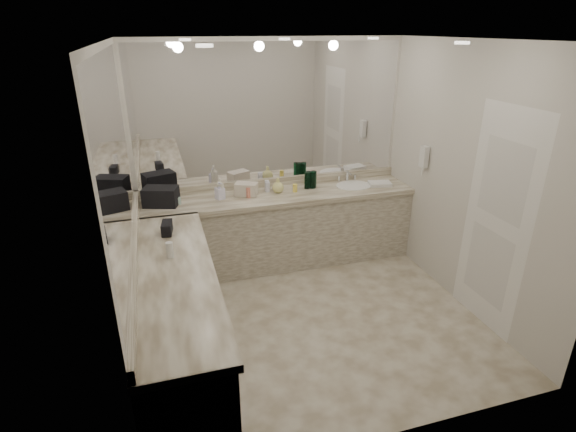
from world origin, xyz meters
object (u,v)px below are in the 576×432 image
object	(u,v)px
wall_phone	(424,157)
hand_towel	(380,184)
soap_bottle_b	(220,191)
sink	(354,186)
cream_cosmetic_case	(246,189)
black_toiletry_bag	(161,196)
soap_bottle_a	(220,188)
soap_bottle_c	(278,185)

from	to	relation	value
wall_phone	hand_towel	size ratio (longest dim) A/B	0.90
soap_bottle_b	sink	bearing A→B (deg)	-0.70
cream_cosmetic_case	hand_towel	size ratio (longest dim) A/B	0.94
wall_phone	cream_cosmetic_case	size ratio (longest dim) A/B	0.97
black_toiletry_bag	wall_phone	bearing A→B (deg)	-10.05
black_toiletry_bag	soap_bottle_b	world-z (taller)	black_toiletry_bag
black_toiletry_bag	soap_bottle_b	distance (m)	0.64
wall_phone	cream_cosmetic_case	world-z (taller)	wall_phone
sink	hand_towel	bearing A→B (deg)	-13.92
hand_towel	soap_bottle_a	distance (m)	1.94
hand_towel	soap_bottle_c	distance (m)	1.27
wall_phone	soap_bottle_a	size ratio (longest dim) A/B	1.01
soap_bottle_a	cream_cosmetic_case	bearing A→B (deg)	1.97
hand_towel	soap_bottle_a	bearing A→B (deg)	176.51
soap_bottle_b	soap_bottle_a	bearing A→B (deg)	60.39
soap_bottle_b	black_toiletry_bag	bearing A→B (deg)	-179.12
wall_phone	hand_towel	distance (m)	0.67
sink	soap_bottle_b	distance (m)	1.64
hand_towel	soap_bottle_c	world-z (taller)	soap_bottle_c
wall_phone	soap_bottle_c	world-z (taller)	wall_phone
hand_towel	soap_bottle_a	size ratio (longest dim) A/B	1.12
soap_bottle_a	soap_bottle_b	size ratio (longest dim) A/B	1.19
wall_phone	soap_bottle_c	bearing A→B (deg)	160.66
cream_cosmetic_case	wall_phone	bearing A→B (deg)	8.31
sink	hand_towel	distance (m)	0.32
wall_phone	black_toiletry_bag	size ratio (longest dim) A/B	0.67
soap_bottle_a	soap_bottle_b	world-z (taller)	soap_bottle_a
sink	soap_bottle_c	bearing A→B (deg)	177.27
soap_bottle_b	soap_bottle_c	bearing A→B (deg)	2.12
soap_bottle_b	cream_cosmetic_case	bearing A→B (deg)	5.69
wall_phone	soap_bottle_a	world-z (taller)	wall_phone
wall_phone	black_toiletry_bag	world-z (taller)	wall_phone
hand_towel	soap_bottle_b	xyz separation A→B (m)	(-1.95, 0.10, 0.08)
sink	soap_bottle_c	size ratio (longest dim) A/B	2.49
black_toiletry_bag	sink	bearing A→B (deg)	-0.26
black_toiletry_bag	hand_towel	size ratio (longest dim) A/B	1.35
hand_towel	sink	bearing A→B (deg)	166.08
hand_towel	soap_bottle_c	xyz separation A→B (m)	(-1.26, 0.12, 0.07)
sink	soap_bottle_b	world-z (taller)	soap_bottle_b
sink	black_toiletry_bag	world-z (taller)	black_toiletry_bag
hand_towel	soap_bottle_c	size ratio (longest dim) A/B	1.50
soap_bottle_a	sink	bearing A→B (deg)	-1.43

